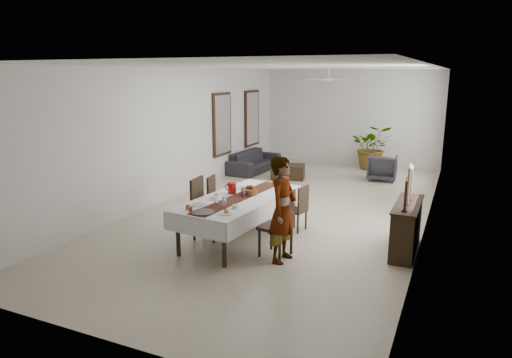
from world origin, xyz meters
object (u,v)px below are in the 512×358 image
woman (283,210)px  sideboard_body (406,228)px  dining_table_top (239,199)px  sofa (255,161)px  red_pitcher (232,188)px

woman → sideboard_body: 2.26m
dining_table_top → sofa: 6.23m
sideboard_body → sofa: bearing=135.7°
dining_table_top → woman: woman is taller
sideboard_body → woman: bearing=-145.7°
dining_table_top → sofa: bearing=117.6°
woman → sofa: 7.26m
sideboard_body → sofa: sideboard_body is taller
red_pitcher → woman: woman is taller
sideboard_body → sofa: 7.34m
red_pitcher → sofa: bearing=110.4°
dining_table_top → sofa: size_ratio=1.17×
sofa → sideboard_body: bearing=-130.8°
dining_table_top → red_pitcher: red_pitcher is taller
dining_table_top → red_pitcher: bearing=149.0°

